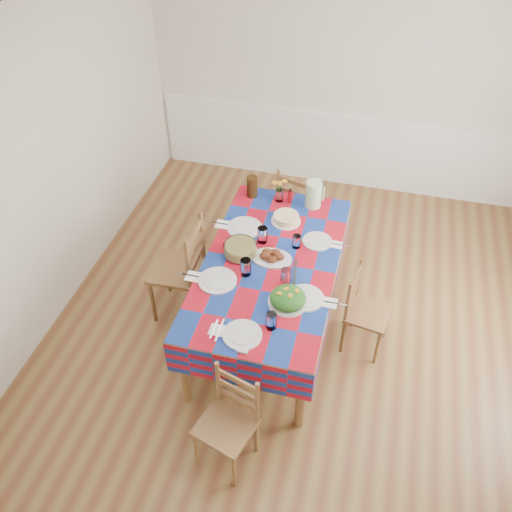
{
  "coord_description": "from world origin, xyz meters",
  "views": [
    {
      "loc": [
        0.45,
        -3.32,
        3.89
      ],
      "look_at": [
        -0.4,
        -0.03,
        0.83
      ],
      "focal_mm": 38.0,
      "sensor_mm": 36.0,
      "label": 1
    }
  ],
  "objects": [
    {
      "name": "room",
      "position": [
        0.0,
        0.0,
        1.35
      ],
      "size": [
        4.58,
        5.08,
        2.78
      ],
      "color": "brown",
      "rests_on": "ground"
    },
    {
      "name": "wainscot",
      "position": [
        0.0,
        2.48,
        0.49
      ],
      "size": [
        4.41,
        0.06,
        0.92
      ],
      "color": "white",
      "rests_on": "room"
    },
    {
      "name": "dining_table",
      "position": [
        -0.27,
        -0.05,
        0.72
      ],
      "size": [
        1.11,
        2.07,
        0.81
      ],
      "color": "brown",
      "rests_on": "room"
    },
    {
      "name": "setting_near_head",
      "position": [
        -0.23,
        -0.82,
        0.84
      ],
      "size": [
        0.48,
        0.32,
        0.14
      ],
      "color": "silver",
      "rests_on": "dining_table"
    },
    {
      "name": "setting_left_near",
      "position": [
        -0.57,
        -0.32,
        0.84
      ],
      "size": [
        0.58,
        0.34,
        0.15
      ],
      "rotation": [
        0.0,
        0.0,
        1.57
      ],
      "color": "silver",
      "rests_on": "dining_table"
    },
    {
      "name": "setting_left_far",
      "position": [
        -0.54,
        0.28,
        0.84
      ],
      "size": [
        0.58,
        0.34,
        0.15
      ],
      "rotation": [
        0.0,
        0.0,
        1.57
      ],
      "color": "silver",
      "rests_on": "dining_table"
    },
    {
      "name": "setting_right_near",
      "position": [
        0.03,
        -0.34,
        0.84
      ],
      "size": [
        0.56,
        0.32,
        0.14
      ],
      "rotation": [
        0.0,
        0.0,
        -1.57
      ],
      "color": "silver",
      "rests_on": "dining_table"
    },
    {
      "name": "setting_right_far",
      "position": [
        0.01,
        0.27,
        0.83
      ],
      "size": [
        0.49,
        0.28,
        0.13
      ],
      "rotation": [
        0.0,
        0.0,
        -1.57
      ],
      "color": "silver",
      "rests_on": "dining_table"
    },
    {
      "name": "meat_platter",
      "position": [
        -0.27,
        -0.0,
        0.83
      ],
      "size": [
        0.35,
        0.25,
        0.07
      ],
      "color": "silver",
      "rests_on": "dining_table"
    },
    {
      "name": "salad_platter",
      "position": [
        -0.04,
        -0.47,
        0.86
      ],
      "size": [
        0.31,
        0.31,
        0.13
      ],
      "color": "silver",
      "rests_on": "dining_table"
    },
    {
      "name": "pasta_bowl",
      "position": [
        -0.55,
        -0.01,
        0.86
      ],
      "size": [
        0.29,
        0.29,
        0.1
      ],
      "color": "white",
      "rests_on": "dining_table"
    },
    {
      "name": "cake",
      "position": [
        -0.26,
        0.53,
        0.84
      ],
      "size": [
        0.27,
        0.27,
        0.08
      ],
      "color": "silver",
      "rests_on": "dining_table"
    },
    {
      "name": "serving_utensils",
      "position": [
        -0.08,
        -0.15,
        0.81
      ],
      "size": [
        0.17,
        0.37,
        0.01
      ],
      "color": "black",
      "rests_on": "dining_table"
    },
    {
      "name": "flower_vase",
      "position": [
        -0.4,
        0.83,
        0.9
      ],
      "size": [
        0.15,
        0.12,
        0.24
      ],
      "color": "white",
      "rests_on": "dining_table"
    },
    {
      "name": "hot_sauce",
      "position": [
        -0.29,
        0.82,
        0.88
      ],
      "size": [
        0.04,
        0.04,
        0.16
      ],
      "primitive_type": "cylinder",
      "color": "#AA0D17",
      "rests_on": "dining_table"
    },
    {
      "name": "green_pitcher",
      "position": [
        -0.07,
        0.83,
        0.94
      ],
      "size": [
        0.15,
        0.15,
        0.26
      ],
      "primitive_type": "cylinder",
      "color": "#AFDB9B",
      "rests_on": "dining_table"
    },
    {
      "name": "tea_pitcher",
      "position": [
        -0.67,
        0.84,
        0.91
      ],
      "size": [
        0.11,
        0.11,
        0.21
      ],
      "primitive_type": "cylinder",
      "color": "black",
      "rests_on": "dining_table"
    },
    {
      "name": "name_card",
      "position": [
        -0.25,
        -1.02,
        0.82
      ],
      "size": [
        0.09,
        0.03,
        0.02
      ],
      "primitive_type": "cube",
      "color": "silver",
      "rests_on": "dining_table"
    },
    {
      "name": "chair_near",
      "position": [
        -0.26,
        -1.36,
        0.43
      ],
      "size": [
        0.47,
        0.46,
        0.86
      ],
      "rotation": [
        0.0,
        0.0,
        -0.29
      ],
      "color": "brown",
      "rests_on": "room"
    },
    {
      "name": "chair_far",
      "position": [
        -0.29,
        1.26,
        0.45
      ],
      "size": [
        0.5,
        0.48,
        0.91
      ],
      "rotation": [
        0.0,
        0.0,
        2.85
      ],
      "color": "brown",
      "rests_on": "room"
    },
    {
      "name": "chair_left",
      "position": [
        -1.1,
        -0.04,
        0.52
      ],
      "size": [
        0.46,
        0.48,
        1.06
      ],
      "rotation": [
        0.0,
        0.0,
        -1.54
      ],
      "color": "brown",
      "rests_on": "room"
    },
    {
      "name": "chair_right",
      "position": [
        0.56,
        -0.04,
        0.42
      ],
      "size": [
        0.41,
        0.43,
        0.85
      ],
      "rotation": [
        0.0,
        0.0,
        1.41
      ],
      "color": "brown",
      "rests_on": "room"
    }
  ]
}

